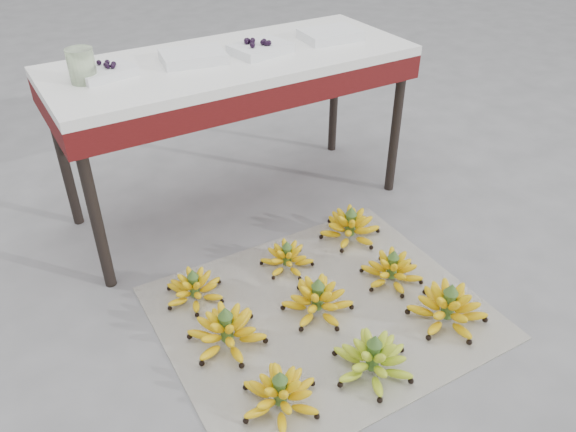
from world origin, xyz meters
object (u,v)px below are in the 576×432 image
tray_far_left (105,72)px  glass_jar (82,66)px  bunch_front_left (280,394)px  vendor_table (234,75)px  bunch_front_center (373,359)px  bunch_back_center (287,258)px  tray_far_right (330,35)px  bunch_back_left (194,288)px  bunch_front_right (448,308)px  bunch_mid_left (227,331)px  bunch_mid_center (318,300)px  tray_right (260,48)px  bunch_mid_right (392,270)px  newspaper_mat (322,312)px  tray_left (193,57)px  bunch_back_right (350,227)px

tray_far_left → glass_jar: 0.10m
bunch_front_left → vendor_table: vendor_table is taller
bunch_front_center → bunch_back_center: bearing=91.5°
bunch_front_center → tray_far_right: bearing=68.2°
bunch_front_left → bunch_back_left: bunch_front_left is taller
bunch_front_right → bunch_mid_left: bearing=152.8°
bunch_back_left → vendor_table: (0.50, 0.55, 0.64)m
bunch_front_left → bunch_front_right: bunch_front_right is taller
bunch_mid_center → glass_jar: 1.32m
bunch_mid_center → tray_right: bearing=56.1°
bunch_front_right → vendor_table: size_ratio=0.20×
bunch_front_left → bunch_mid_center: bunch_mid_center is taller
bunch_back_left → tray_far_right: size_ratio=0.87×
bunch_mid_right → glass_jar: bearing=142.1°
bunch_mid_right → vendor_table: vendor_table is taller
newspaper_mat → bunch_mid_left: (-0.40, 0.05, 0.06)m
bunch_front_right → bunch_mid_center: bearing=139.2°
vendor_table → bunch_mid_center: bearing=-96.6°
bunch_front_right → bunch_mid_center: 0.51m
newspaper_mat → bunch_back_left: bunch_back_left is taller
bunch_back_left → tray_far_left: (-0.06, 0.59, 0.76)m
bunch_back_left → bunch_back_center: bunch_back_left is taller
newspaper_mat → bunch_mid_left: size_ratio=3.89×
bunch_mid_right → bunch_front_right: bearing=-78.4°
newspaper_mat → bunch_front_left: bearing=-141.0°
tray_far_left → bunch_front_center: bearing=-70.3°
bunch_front_left → tray_far_right: (0.98, 1.18, 0.75)m
bunch_front_right → glass_jar: bearing=124.4°
bunch_mid_right → tray_left: 1.26m
tray_left → glass_jar: 0.47m
bunch_back_right → bunch_front_center: bearing=-96.8°
bunch_mid_left → vendor_table: size_ratio=0.19×
newspaper_mat → tray_far_left: bearing=116.9°
bunch_mid_center → tray_far_left: bearing=97.6°
bunch_mid_left → bunch_back_left: size_ratio=1.28×
tray_far_left → bunch_back_center: bearing=-50.7°
newspaper_mat → tray_right: (0.21, 0.86, 0.81)m
bunch_mid_center → tray_right: size_ratio=1.28×
tray_right → bunch_front_right: bearing=-80.9°
newspaper_mat → bunch_back_center: (0.03, 0.32, 0.05)m
tray_far_left → vendor_table: bearing=-3.8°
vendor_table → tray_far_right: size_ratio=5.75×
bunch_mid_right → bunch_back_right: 0.35m
bunch_front_center → tray_far_right: (0.62, 1.22, 0.75)m
bunch_front_center → bunch_back_left: size_ratio=1.27×
bunch_front_center → tray_left: 1.47m
bunch_front_center → bunch_front_right: 0.42m
tray_far_left → tray_left: 0.38m
bunch_mid_center → tray_left: size_ratio=1.21×
bunch_front_right → tray_far_left: size_ratio=1.32×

